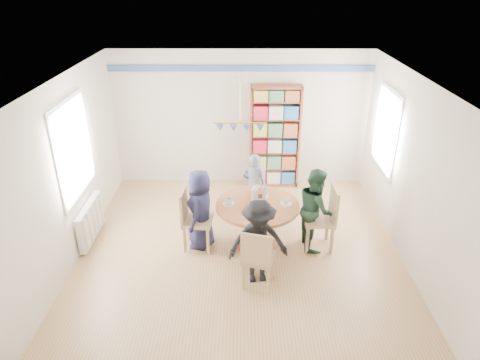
{
  "coord_description": "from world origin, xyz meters",
  "views": [
    {
      "loc": [
        0.03,
        -5.59,
        4.01
      ],
      "look_at": [
        0.0,
        0.4,
        1.05
      ],
      "focal_mm": 32.0,
      "sensor_mm": 36.0,
      "label": 1
    }
  ],
  "objects_px": {
    "dining_table": "(257,215)",
    "person_far": "(254,186)",
    "chair_far": "(257,189)",
    "person_left": "(201,210)",
    "person_right": "(315,208)",
    "chair_near": "(258,257)",
    "person_near": "(258,242)",
    "chair_left": "(192,216)",
    "chair_right": "(325,215)",
    "bookshelf": "(275,138)",
    "radiator": "(91,221)"
  },
  "relations": [
    {
      "from": "dining_table",
      "to": "person_left",
      "type": "height_order",
      "value": "person_left"
    },
    {
      "from": "bookshelf",
      "to": "person_near",
      "type": "bearing_deg",
      "value": -97.79
    },
    {
      "from": "chair_near",
      "to": "dining_table",
      "type": "bearing_deg",
      "value": 88.74
    },
    {
      "from": "chair_far",
      "to": "person_left",
      "type": "distance_m",
      "value": 1.42
    },
    {
      "from": "chair_far",
      "to": "radiator",
      "type": "bearing_deg",
      "value": -161.09
    },
    {
      "from": "chair_left",
      "to": "person_far",
      "type": "bearing_deg",
      "value": 43.77
    },
    {
      "from": "chair_left",
      "to": "person_near",
      "type": "distance_m",
      "value": 1.3
    },
    {
      "from": "dining_table",
      "to": "chair_far",
      "type": "bearing_deg",
      "value": 88.46
    },
    {
      "from": "radiator",
      "to": "dining_table",
      "type": "bearing_deg",
      "value": -2.83
    },
    {
      "from": "person_far",
      "to": "chair_near",
      "type": "bearing_deg",
      "value": 102.89
    },
    {
      "from": "radiator",
      "to": "chair_left",
      "type": "relative_size",
      "value": 0.99
    },
    {
      "from": "chair_right",
      "to": "chair_far",
      "type": "bearing_deg",
      "value": 132.71
    },
    {
      "from": "chair_left",
      "to": "bookshelf",
      "type": "distance_m",
      "value": 2.67
    },
    {
      "from": "dining_table",
      "to": "bookshelf",
      "type": "bearing_deg",
      "value": 79.5
    },
    {
      "from": "chair_left",
      "to": "chair_near",
      "type": "bearing_deg",
      "value": -45.05
    },
    {
      "from": "chair_left",
      "to": "chair_right",
      "type": "xyz_separation_m",
      "value": [
        2.07,
        0.0,
        0.03
      ]
    },
    {
      "from": "chair_left",
      "to": "chair_right",
      "type": "relative_size",
      "value": 0.95
    },
    {
      "from": "dining_table",
      "to": "person_near",
      "type": "xyz_separation_m",
      "value": [
        -0.01,
        -0.86,
        0.08
      ]
    },
    {
      "from": "person_near",
      "to": "chair_right",
      "type": "bearing_deg",
      "value": 31.34
    },
    {
      "from": "chair_left",
      "to": "person_left",
      "type": "xyz_separation_m",
      "value": [
        0.14,
        0.04,
        0.1
      ]
    },
    {
      "from": "chair_near",
      "to": "bookshelf",
      "type": "relative_size",
      "value": 0.46
    },
    {
      "from": "chair_left",
      "to": "person_far",
      "type": "relative_size",
      "value": 0.83
    },
    {
      "from": "bookshelf",
      "to": "chair_far",
      "type": "bearing_deg",
      "value": -108.63
    },
    {
      "from": "chair_left",
      "to": "person_left",
      "type": "height_order",
      "value": "person_left"
    },
    {
      "from": "person_left",
      "to": "bookshelf",
      "type": "xyz_separation_m",
      "value": [
        1.29,
        2.18,
        0.36
      ]
    },
    {
      "from": "radiator",
      "to": "person_near",
      "type": "relative_size",
      "value": 0.78
    },
    {
      "from": "radiator",
      "to": "bookshelf",
      "type": "height_order",
      "value": "bookshelf"
    },
    {
      "from": "bookshelf",
      "to": "person_right",
      "type": "bearing_deg",
      "value": -77.01
    },
    {
      "from": "chair_near",
      "to": "person_right",
      "type": "height_order",
      "value": "person_right"
    },
    {
      "from": "chair_far",
      "to": "person_left",
      "type": "relative_size",
      "value": 0.64
    },
    {
      "from": "chair_far",
      "to": "person_far",
      "type": "distance_m",
      "value": 0.22
    },
    {
      "from": "chair_left",
      "to": "chair_far",
      "type": "bearing_deg",
      "value": 46.59
    },
    {
      "from": "dining_table",
      "to": "person_near",
      "type": "distance_m",
      "value": 0.87
    },
    {
      "from": "chair_far",
      "to": "chair_near",
      "type": "bearing_deg",
      "value": -91.4
    },
    {
      "from": "person_right",
      "to": "radiator",
      "type": "bearing_deg",
      "value": 85.34
    },
    {
      "from": "bookshelf",
      "to": "person_far",
      "type": "bearing_deg",
      "value": -108.78
    },
    {
      "from": "chair_right",
      "to": "dining_table",
      "type": "bearing_deg",
      "value": 177.72
    },
    {
      "from": "person_far",
      "to": "person_right",
      "type": "bearing_deg",
      "value": 148.88
    },
    {
      "from": "person_left",
      "to": "person_right",
      "type": "xyz_separation_m",
      "value": [
        1.78,
        0.02,
        0.01
      ]
    },
    {
      "from": "dining_table",
      "to": "person_far",
      "type": "bearing_deg",
      "value": 91.81
    },
    {
      "from": "radiator",
      "to": "person_near",
      "type": "xyz_separation_m",
      "value": [
        2.67,
        -1.0,
        0.29
      ]
    },
    {
      "from": "chair_left",
      "to": "dining_table",
      "type": "bearing_deg",
      "value": 2.52
    },
    {
      "from": "person_left",
      "to": "person_near",
      "type": "distance_m",
      "value": 1.22
    },
    {
      "from": "chair_far",
      "to": "person_right",
      "type": "distance_m",
      "value": 1.38
    },
    {
      "from": "chair_left",
      "to": "chair_near",
      "type": "height_order",
      "value": "chair_left"
    },
    {
      "from": "chair_far",
      "to": "person_left",
      "type": "xyz_separation_m",
      "value": [
        -0.91,
        -1.07,
        0.19
      ]
    },
    {
      "from": "radiator",
      "to": "chair_left",
      "type": "xyz_separation_m",
      "value": [
        1.67,
        -0.18,
        0.2
      ]
    },
    {
      "from": "person_right",
      "to": "person_far",
      "type": "xyz_separation_m",
      "value": [
        -0.93,
        0.89,
        -0.06
      ]
    },
    {
      "from": "dining_table",
      "to": "chair_left",
      "type": "xyz_separation_m",
      "value": [
        -1.02,
        -0.04,
        -0.0
      ]
    },
    {
      "from": "radiator",
      "to": "person_near",
      "type": "height_order",
      "value": "person_near"
    }
  ]
}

